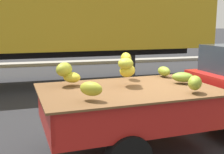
% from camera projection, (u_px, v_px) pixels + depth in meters
% --- Properties ---
extents(ground, '(220.00, 220.00, 0.00)m').
position_uv_depth(ground, '(161.00, 141.00, 5.20)').
color(ground, '#28282B').
extents(curb_strip, '(80.00, 0.80, 0.16)m').
position_uv_depth(curb_strip, '(77.00, 63.00, 15.18)').
color(curb_strip, gray).
rests_on(curb_strip, ground).
extents(semi_trailer, '(12.09, 3.02, 3.95)m').
position_uv_depth(semi_trailer, '(40.00, 11.00, 9.62)').
color(semi_trailer, gold).
rests_on(semi_trailer, ground).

